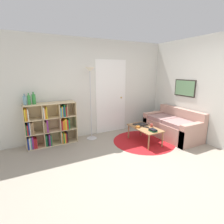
{
  "coord_description": "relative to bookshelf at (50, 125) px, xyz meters",
  "views": [
    {
      "loc": [
        -1.94,
        -2.24,
        1.78
      ],
      "look_at": [
        -0.11,
        1.22,
        0.85
      ],
      "focal_mm": 28.0,
      "sensor_mm": 36.0,
      "label": 1
    }
  ],
  "objects": [
    {
      "name": "ground_plane",
      "position": [
        1.39,
        -2.03,
        -0.49
      ],
      "size": [
        14.0,
        14.0,
        0.0
      ],
      "primitive_type": "plane",
      "color": "gray"
    },
    {
      "name": "wall_back",
      "position": [
        1.41,
        0.21,
        0.8
      ],
      "size": [
        7.1,
        0.11,
        2.6
      ],
      "color": "silver",
      "rests_on": "ground_plane"
    },
    {
      "name": "wall_right",
      "position": [
        3.46,
        -0.92,
        0.81
      ],
      "size": [
        0.08,
        5.22,
        2.6
      ],
      "color": "silver",
      "rests_on": "ground_plane"
    },
    {
      "name": "rug",
      "position": [
        2.14,
        -0.93,
        -0.49
      ],
      "size": [
        1.57,
        1.57,
        0.01
      ],
      "color": "#B2191E",
      "rests_on": "ground_plane"
    },
    {
      "name": "bookshelf",
      "position": [
        0.0,
        0.0,
        0.0
      ],
      "size": [
        1.19,
        0.34,
        1.04
      ],
      "color": "beige",
      "rests_on": "ground_plane"
    },
    {
      "name": "floor_lamp",
      "position": [
        1.02,
        -0.12,
        0.99
      ],
      "size": [
        0.27,
        0.27,
        1.86
      ],
      "color": "#B7B7BC",
      "rests_on": "ground_plane"
    },
    {
      "name": "couch",
      "position": [
        3.07,
        -1.03,
        -0.21
      ],
      "size": [
        0.81,
        1.5,
        0.76
      ],
      "color": "tan",
      "rests_on": "ground_plane"
    },
    {
      "name": "coffee_table",
      "position": [
        2.12,
        -0.98,
        -0.14
      ],
      "size": [
        0.49,
        0.91,
        0.4
      ],
      "color": "#996B42",
      "rests_on": "ground_plane"
    },
    {
      "name": "laptop",
      "position": [
        2.15,
        -0.75,
        -0.08
      ],
      "size": [
        0.32,
        0.25,
        0.02
      ],
      "color": "black",
      "rests_on": "coffee_table"
    },
    {
      "name": "bowl",
      "position": [
        1.94,
        -0.92,
        -0.07
      ],
      "size": [
        0.1,
        0.1,
        0.05
      ],
      "color": "orange",
      "rests_on": "coffee_table"
    },
    {
      "name": "book_stack_on_table",
      "position": [
        2.1,
        -1.3,
        -0.07
      ],
      "size": [
        0.14,
        0.18,
        0.06
      ],
      "color": "#196B38",
      "rests_on": "coffee_table"
    },
    {
      "name": "cup",
      "position": [
        2.29,
        -1.02,
        -0.06
      ],
      "size": [
        0.07,
        0.07,
        0.07
      ],
      "color": "#A33D33",
      "rests_on": "coffee_table"
    },
    {
      "name": "remote",
      "position": [
        2.13,
        -1.0,
        -0.08
      ],
      "size": [
        0.09,
        0.15,
        0.02
      ],
      "color": "black",
      "rests_on": "coffee_table"
    },
    {
      "name": "bottle_left",
      "position": [
        -0.48,
        -0.0,
        0.65
      ],
      "size": [
        0.08,
        0.08,
        0.24
      ],
      "color": "#6B93A3",
      "rests_on": "bookshelf"
    },
    {
      "name": "bottle_middle",
      "position": [
        -0.4,
        -0.01,
        0.66
      ],
      "size": [
        0.07,
        0.07,
        0.26
      ],
      "color": "#2D8438",
      "rests_on": "bookshelf"
    },
    {
      "name": "bottle_right",
      "position": [
        -0.29,
        0.01,
        0.66
      ],
      "size": [
        0.08,
        0.08,
        0.27
      ],
      "color": "#2D8438",
      "rests_on": "bookshelf"
    }
  ]
}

